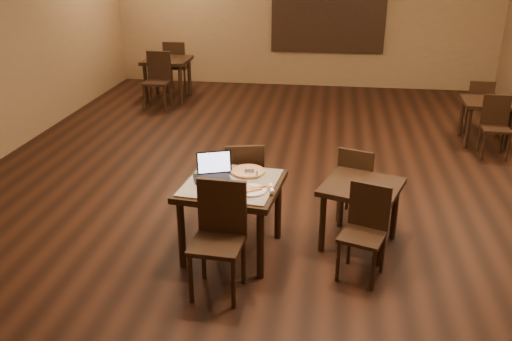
% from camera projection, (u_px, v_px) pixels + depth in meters
% --- Properties ---
extents(ground, '(10.00, 10.00, 0.00)m').
position_uv_depth(ground, '(277.00, 174.00, 7.25)').
color(ground, black).
rests_on(ground, ground).
extents(wall_back, '(8.00, 0.02, 3.00)m').
position_uv_depth(wall_back, '(304.00, 14.00, 11.23)').
color(wall_back, olive).
rests_on(wall_back, ground).
extents(wall_front, '(8.00, 0.02, 3.00)m').
position_uv_depth(wall_front, '(148.00, 323.00, 2.11)').
color(wall_front, olive).
rests_on(wall_front, ground).
extents(mural, '(2.34, 0.05, 1.64)m').
position_uv_depth(mural, '(328.00, 12.00, 11.11)').
color(mural, navy).
rests_on(mural, wall_back).
extents(tiled_table, '(1.01, 1.01, 0.76)m').
position_uv_depth(tiled_table, '(232.00, 192.00, 5.20)').
color(tiled_table, black).
rests_on(tiled_table, ground).
extents(chair_main_near, '(0.46, 0.46, 1.01)m').
position_uv_depth(chair_main_near, '(219.00, 231.00, 4.68)').
color(chair_main_near, black).
rests_on(chair_main_near, ground).
extents(chair_main_far, '(0.49, 0.49, 0.94)m').
position_uv_depth(chair_main_far, '(244.00, 178.00, 5.81)').
color(chair_main_far, black).
rests_on(chair_main_far, ground).
extents(laptop, '(0.40, 0.37, 0.23)m').
position_uv_depth(laptop, '(213.00, 171.00, 5.26)').
color(laptop, black).
rests_on(laptop, tiled_table).
extents(plate, '(0.28, 0.28, 0.02)m').
position_uv_depth(plate, '(251.00, 190.00, 4.96)').
color(plate, white).
rests_on(plate, tiled_table).
extents(pizza_slice, '(0.28, 0.28, 0.02)m').
position_uv_depth(pizza_slice, '(251.00, 189.00, 4.96)').
color(pizza_slice, beige).
rests_on(pizza_slice, plate).
extents(pizza_pan, '(0.33, 0.33, 0.01)m').
position_uv_depth(pizza_pan, '(248.00, 173.00, 5.36)').
color(pizza_pan, silver).
rests_on(pizza_pan, tiled_table).
extents(pizza_whole, '(0.34, 0.34, 0.02)m').
position_uv_depth(pizza_whole, '(248.00, 171.00, 5.35)').
color(pizza_whole, beige).
rests_on(pizza_whole, pizza_pan).
extents(spatula, '(0.13, 0.24, 0.01)m').
position_uv_depth(spatula, '(249.00, 171.00, 5.33)').
color(spatula, silver).
rests_on(spatula, pizza_whole).
extents(napkin_roll, '(0.08, 0.18, 0.04)m').
position_uv_depth(napkin_roll, '(271.00, 189.00, 4.97)').
color(napkin_roll, white).
rests_on(napkin_roll, tiled_table).
extents(other_table_a, '(0.75, 0.75, 0.67)m').
position_uv_depth(other_table_a, '(487.00, 108.00, 8.18)').
color(other_table_a, black).
rests_on(other_table_a, ground).
extents(other_table_a_chair_near, '(0.39, 0.39, 0.87)m').
position_uv_depth(other_table_a_chair_near, '(495.00, 123.00, 7.74)').
color(other_table_a_chair_near, black).
rests_on(other_table_a_chair_near, ground).
extents(other_table_a_chair_far, '(0.39, 0.39, 0.87)m').
position_uv_depth(other_table_a_chair_far, '(478.00, 103.00, 8.67)').
color(other_table_a_chair_far, black).
rests_on(other_table_a_chair_far, ground).
extents(other_table_b, '(0.86, 0.86, 0.80)m').
position_uv_depth(other_table_b, '(167.00, 66.00, 10.49)').
color(other_table_b, black).
rests_on(other_table_b, ground).
extents(other_table_b_chair_near, '(0.45, 0.45, 1.03)m').
position_uv_depth(other_table_b_chair_near, '(158.00, 77.00, 9.98)').
color(other_table_b_chair_near, black).
rests_on(other_table_b_chair_near, ground).
extents(other_table_b_chair_far, '(0.45, 0.45, 1.03)m').
position_uv_depth(other_table_b_chair_far, '(176.00, 64.00, 11.07)').
color(other_table_b_chair_far, black).
rests_on(other_table_b_chair_far, ground).
extents(other_table_c, '(0.91, 0.91, 0.68)m').
position_uv_depth(other_table_c, '(361.00, 195.00, 5.36)').
color(other_table_c, black).
rests_on(other_table_c, ground).
extents(other_table_c_chair_near, '(0.48, 0.48, 0.87)m').
position_uv_depth(other_table_c_chair_near, '(365.00, 226.00, 4.92)').
color(other_table_c_chair_near, black).
rests_on(other_table_c_chair_near, ground).
extents(other_table_c_chair_far, '(0.48, 0.48, 0.87)m').
position_uv_depth(other_table_c_chair_far, '(357.00, 180.00, 5.86)').
color(other_table_c_chair_far, black).
rests_on(other_table_c_chair_far, ground).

